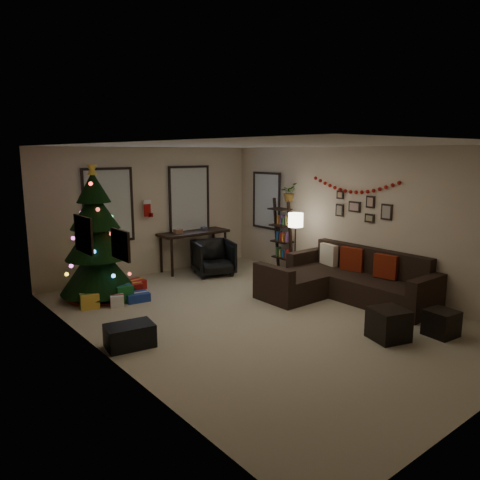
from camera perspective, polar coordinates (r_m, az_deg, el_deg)
name	(u,v)px	position (r m, az deg, el deg)	size (l,w,h in m)	color
floor	(259,316)	(7.56, 2.30, -9.36)	(7.00, 7.00, 0.00)	tan
ceiling	(260,145)	(7.10, 2.47, 11.58)	(7.00, 7.00, 0.00)	white
wall_back	(151,212)	(10.07, -10.90, 3.44)	(5.00, 5.00, 0.00)	beige
wall_left	(105,256)	(5.89, -16.22, -1.89)	(7.00, 7.00, 0.00)	beige
wall_right	(359,219)	(9.03, 14.39, 2.48)	(7.00, 7.00, 0.00)	beige
window_back_left	(108,206)	(9.62, -15.86, 4.09)	(1.05, 0.06, 1.50)	#728CB2
window_back_right	(189,200)	(10.50, -6.27, 4.96)	(1.05, 0.06, 1.50)	#728CB2
window_right_wall	(267,201)	(10.70, 3.32, 4.84)	(0.06, 0.90, 1.30)	#728CB2
christmas_tree	(96,242)	(8.62, -17.22, -0.26)	(1.33, 1.33, 2.47)	black
presents	(124,294)	(8.60, -14.03, -6.39)	(1.43, 1.01, 0.30)	maroon
sofa	(343,282)	(8.60, 12.56, -5.10)	(1.92, 2.79, 0.88)	black
pillow_red_a	(386,266)	(8.47, 17.44, -3.11)	(0.11, 0.41, 0.41)	maroon
pillow_red_b	(352,259)	(8.87, 13.58, -2.30)	(0.12, 0.43, 0.43)	maroon
pillow_cream	(329,255)	(9.21, 10.83, -1.77)	(0.12, 0.41, 0.41)	beige
ottoman_near	(389,324)	(6.93, 17.77, -9.82)	(0.47, 0.47, 0.44)	black
ottoman_far	(441,323)	(7.34, 23.47, -9.33)	(0.40, 0.40, 0.37)	black
desk	(194,236)	(10.37, -5.70, 0.50)	(1.60, 0.57, 0.86)	black
desk_chair	(213,257)	(9.96, -3.28, -2.15)	(0.73, 0.69, 0.75)	black
bookshelf	(282,236)	(10.18, 5.23, 0.44)	(0.30, 0.48, 1.62)	black
potted_plant	(289,190)	(9.93, 6.01, 6.18)	(0.46, 0.39, 0.50)	#4C4C4C
floor_lamp	(296,225)	(9.36, 6.84, 1.90)	(0.30, 0.30, 1.40)	black
art_map	(83,235)	(6.54, -18.65, 0.64)	(0.04, 0.60, 0.50)	black
art_abstract	(120,245)	(5.49, -14.47, -0.57)	(0.04, 0.45, 0.35)	black
gallery	(362,208)	(8.95, 14.76, 3.82)	(0.03, 1.25, 0.54)	black
garland	(354,186)	(9.00, 13.77, 6.49)	(0.08, 1.90, 0.30)	#A5140C
stocking_left	(148,208)	(9.88, -11.27, 3.85)	(0.20, 0.05, 0.36)	#990F0C
stocking_right	(157,209)	(10.21, -10.14, 3.82)	(0.20, 0.05, 0.36)	#990F0C
storage_bin	(130,336)	(6.57, -13.37, -11.34)	(0.63, 0.42, 0.31)	black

